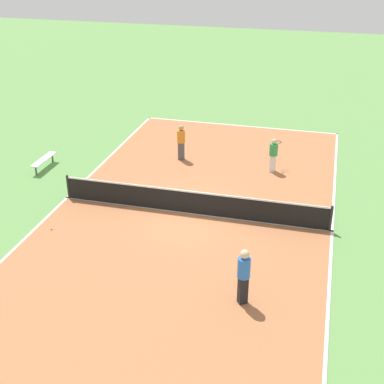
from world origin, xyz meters
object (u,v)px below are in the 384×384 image
object	(u,v)px
player_near_blue	(244,273)
player_far_green	(273,153)
tennis_net	(192,201)
tennis_ball_near_net	(51,229)
bench	(44,160)
player_center_orange	(181,140)

from	to	relation	value
player_near_blue	player_far_green	xyz separation A→B (m)	(0.29, -9.26, -0.16)
tennis_net	player_far_green	distance (m)	5.17
player_near_blue	player_far_green	distance (m)	9.27
tennis_net	player_near_blue	world-z (taller)	player_near_blue
tennis_ball_near_net	bench	bearing A→B (deg)	-59.21
tennis_net	tennis_ball_near_net	bearing A→B (deg)	28.33
bench	tennis_net	bearing A→B (deg)	72.07
player_center_orange	tennis_ball_near_net	size ratio (longest dim) A/B	24.12
tennis_net	tennis_ball_near_net	size ratio (longest dim) A/B	147.63
bench	player_center_orange	world-z (taller)	player_center_orange
player_far_green	player_center_orange	world-z (taller)	player_center_orange
bench	player_center_orange	bearing A→B (deg)	113.87
tennis_net	player_near_blue	xyz separation A→B (m)	(-2.70, 4.70, 0.51)
bench	tennis_ball_near_net	size ratio (longest dim) A/B	25.96
tennis_net	player_center_orange	xyz separation A→B (m)	(1.77, -4.83, 0.44)
tennis_net	player_center_orange	world-z (taller)	player_center_orange
player_far_green	tennis_ball_near_net	world-z (taller)	player_far_green
player_near_blue	player_center_orange	xyz separation A→B (m)	(4.47, -9.53, -0.07)
bench	player_near_blue	size ratio (longest dim) A/B	1.01
player_far_green	tennis_net	bearing A→B (deg)	162.87
player_far_green	tennis_ball_near_net	size ratio (longest dim) A/B	21.97
player_center_orange	bench	bearing A→B (deg)	128.36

